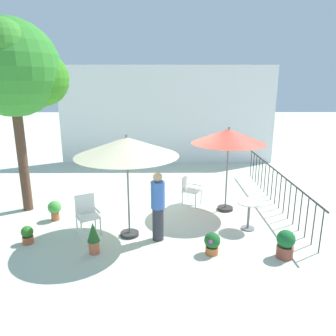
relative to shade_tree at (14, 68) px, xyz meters
name	(u,v)px	position (x,y,z in m)	size (l,w,h in m)	color
ground_plane	(168,204)	(3.97, 0.35, -3.87)	(60.00, 60.00, 0.00)	beige
villa_facade	(167,115)	(3.97, 5.50, -1.76)	(9.38, 0.30, 4.23)	white
terrace_railing	(276,182)	(7.16, 0.35, -3.19)	(0.03, 6.06, 1.01)	black
shade_tree	(14,68)	(0.00, 0.00, 0.00)	(2.60, 2.47, 5.11)	brown
patio_umbrella_0	(229,137)	(5.59, -0.10, -1.77)	(2.01, 2.01, 2.38)	#2D2D2D
patio_umbrella_1	(127,147)	(3.04, -1.66, -1.73)	(2.33, 2.33, 2.42)	#2D2D2D
cafe_table_0	(249,210)	(5.94, -1.33, -3.38)	(0.62, 0.62, 0.72)	silver
patio_chair_0	(87,212)	(2.02, -1.56, -3.32)	(0.64, 0.62, 0.96)	white
patio_chair_1	(189,188)	(4.60, 0.32, -3.36)	(0.63, 0.63, 0.87)	white
potted_plant_0	(93,237)	(2.37, -2.47, -3.49)	(0.26, 0.26, 0.71)	#C86444
potted_plant_1	(27,235)	(0.78, -2.03, -3.66)	(0.27, 0.27, 0.42)	#AD5838
potted_plant_2	(285,244)	(6.37, -2.67, -3.56)	(0.37, 0.37, 0.61)	brown
potted_plant_3	(55,209)	(0.98, -0.77, -3.56)	(0.34, 0.34, 0.53)	#AF5A38
potted_plant_4	(212,243)	(4.87, -2.52, -3.61)	(0.34, 0.34, 0.48)	#CA6A38
standing_person	(158,206)	(3.72, -1.86, -3.04)	(0.41, 0.41, 1.61)	#33333D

